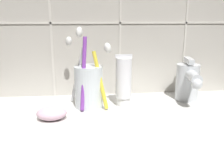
{
  "coord_description": "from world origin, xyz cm",
  "views": [
    {
      "loc": [
        -7.18,
        -48.53,
        23.15
      ],
      "look_at": [
        -1.89,
        3.62,
        9.0
      ],
      "focal_mm": 40.0,
      "sensor_mm": 36.0,
      "label": 1
    }
  ],
  "objects_px": {
    "toothpaste_tube": "(124,81)",
    "soap_bar": "(52,113)",
    "toothbrush_cup": "(88,85)",
    "sink_faucet": "(188,81)"
  },
  "relations": [
    {
      "from": "toothpaste_tube",
      "to": "soap_bar",
      "type": "bearing_deg",
      "value": -156.29
    },
    {
      "from": "toothbrush_cup",
      "to": "soap_bar",
      "type": "xyz_separation_m",
      "value": [
        -0.08,
        -0.07,
        -0.04
      ]
    },
    {
      "from": "toothpaste_tube",
      "to": "soap_bar",
      "type": "relative_size",
      "value": 2.0
    },
    {
      "from": "toothbrush_cup",
      "to": "toothpaste_tube",
      "type": "xyz_separation_m",
      "value": [
        0.08,
        0.0,
        0.01
      ]
    },
    {
      "from": "toothpaste_tube",
      "to": "soap_bar",
      "type": "xyz_separation_m",
      "value": [
        -0.16,
        -0.07,
        -0.05
      ]
    },
    {
      "from": "soap_bar",
      "to": "sink_faucet",
      "type": "bearing_deg",
      "value": 15.43
    },
    {
      "from": "soap_bar",
      "to": "toothpaste_tube",
      "type": "bearing_deg",
      "value": 23.71
    },
    {
      "from": "sink_faucet",
      "to": "toothbrush_cup",
      "type": "bearing_deg",
      "value": -76.55
    },
    {
      "from": "toothbrush_cup",
      "to": "soap_bar",
      "type": "bearing_deg",
      "value": -138.06
    },
    {
      "from": "toothbrush_cup",
      "to": "sink_faucet",
      "type": "xyz_separation_m",
      "value": [
        0.26,
        0.02,
        -0.0
      ]
    }
  ]
}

